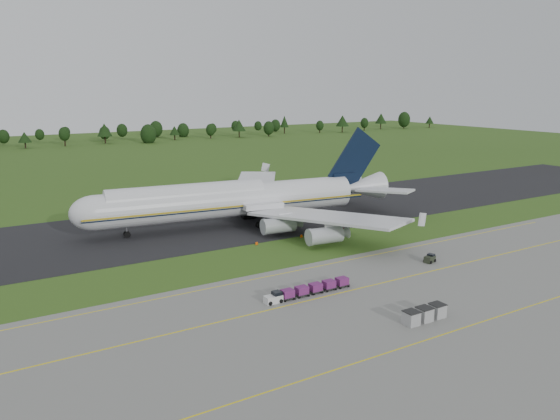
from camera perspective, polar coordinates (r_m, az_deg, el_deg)
ground at (r=103.54m, az=1.25°, el=-4.33°), size 600.00×600.00×0.00m
apron at (r=78.72m, az=14.86°, el=-10.39°), size 300.00×52.00×0.06m
taxiway at (r=127.19m, az=-5.53°, el=-1.12°), size 300.00×40.00×0.08m
apron_markings at (r=83.30m, az=11.37°, el=-8.87°), size 300.00×30.20×0.01m
tree_line at (r=308.10m, az=-22.09°, el=7.35°), size 527.20×21.93×11.85m
aircraft at (r=121.75m, az=-4.55°, el=1.14°), size 74.82×72.28×20.95m
baggage_train at (r=82.19m, az=2.83°, el=-8.33°), size 14.65×1.55×1.49m
utility_cart at (r=100.36m, az=15.37°, el=-4.98°), size 2.35×1.75×1.15m
uld_row at (r=75.98m, az=14.86°, el=-10.46°), size 6.69×1.89×1.87m
edge_markers at (r=112.75m, az=2.25°, el=-2.76°), size 21.61×0.30×0.60m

